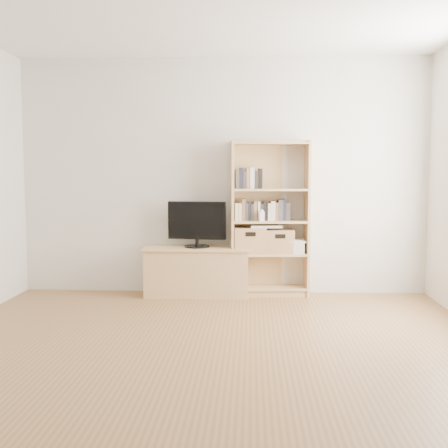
# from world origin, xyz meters

# --- Properties ---
(floor) EXTENTS (4.50, 5.00, 0.01)m
(floor) POSITION_xyz_m (0.00, 0.00, 0.00)
(floor) COLOR brown
(floor) RESTS_ON ground
(back_wall) EXTENTS (4.50, 0.02, 2.60)m
(back_wall) POSITION_xyz_m (0.00, 2.50, 1.30)
(back_wall) COLOR beige
(back_wall) RESTS_ON floor
(front_wall) EXTENTS (4.50, 0.02, 2.60)m
(front_wall) POSITION_xyz_m (0.00, -2.50, 1.30)
(front_wall) COLOR beige
(front_wall) RESTS_ON floor
(tv_stand) EXTENTS (1.12, 0.43, 0.51)m
(tv_stand) POSITION_xyz_m (-0.27, 2.29, 0.25)
(tv_stand) COLOR tan
(tv_stand) RESTS_ON floor
(bookshelf) EXTENTS (0.86, 0.37, 1.68)m
(bookshelf) POSITION_xyz_m (0.52, 2.35, 0.84)
(bookshelf) COLOR tan
(bookshelf) RESTS_ON floor
(television) EXTENTS (0.64, 0.12, 0.50)m
(television) POSITION_xyz_m (-0.27, 2.29, 0.78)
(television) COLOR black
(television) RESTS_ON tv_stand
(books_row_mid) EXTENTS (0.76, 0.17, 0.20)m
(books_row_mid) POSITION_xyz_m (0.51, 2.37, 0.92)
(books_row_mid) COLOR beige
(books_row_mid) RESTS_ON bookshelf
(books_row_upper) EXTENTS (0.38, 0.15, 0.20)m
(books_row_upper) POSITION_xyz_m (0.33, 2.35, 1.27)
(books_row_upper) COLOR beige
(books_row_upper) RESTS_ON bookshelf
(baby_monitor) EXTENTS (0.06, 0.04, 0.10)m
(baby_monitor) POSITION_xyz_m (0.43, 2.25, 0.87)
(baby_monitor) COLOR white
(baby_monitor) RESTS_ON bookshelf
(basket_left) EXTENTS (0.38, 0.32, 0.28)m
(basket_left) POSITION_xyz_m (0.29, 2.33, 0.61)
(basket_left) COLOR #885E3D
(basket_left) RESTS_ON bookshelf
(basket_right) EXTENTS (0.33, 0.28, 0.26)m
(basket_right) POSITION_xyz_m (0.62, 2.35, 0.60)
(basket_right) COLOR #885E3D
(basket_right) RESTS_ON bookshelf
(laptop) EXTENTS (0.36, 0.27, 0.03)m
(laptop) POSITION_xyz_m (0.47, 2.34, 0.76)
(laptop) COLOR silver
(laptop) RESTS_ON basket_left
(magazine_stack) EXTENTS (0.21, 0.29, 0.13)m
(magazine_stack) POSITION_xyz_m (0.81, 2.37, 0.53)
(magazine_stack) COLOR beige
(magazine_stack) RESTS_ON bookshelf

